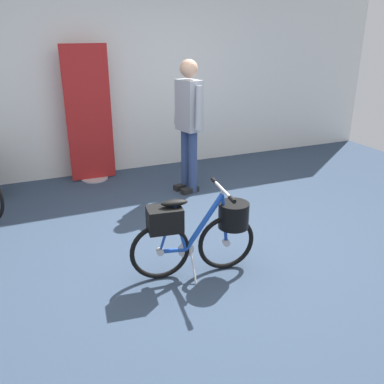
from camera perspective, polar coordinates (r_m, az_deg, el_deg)
The scene contains 5 objects.
ground_plane at distance 4.01m, azimuth 2.95°, elevation -8.14°, with size 8.38×8.38×0.00m, color #2D3D51.
back_wall at distance 6.16m, azimuth -8.80°, elevation 15.94°, with size 8.38×0.10×2.82m, color white.
floor_banner_stand at distance 5.80m, azimuth -13.80°, elevation 9.28°, with size 0.60×0.36×1.80m.
folding_bike_foreground at distance 3.50m, azimuth 0.99°, elevation -5.13°, with size 1.08×0.53×0.77m.
visitor_near_wall at distance 5.21m, azimuth -0.44°, elevation 9.94°, with size 0.33×0.52×1.64m.
Camera 1 is at (-1.56, -3.12, 1.98)m, focal length 39.11 mm.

